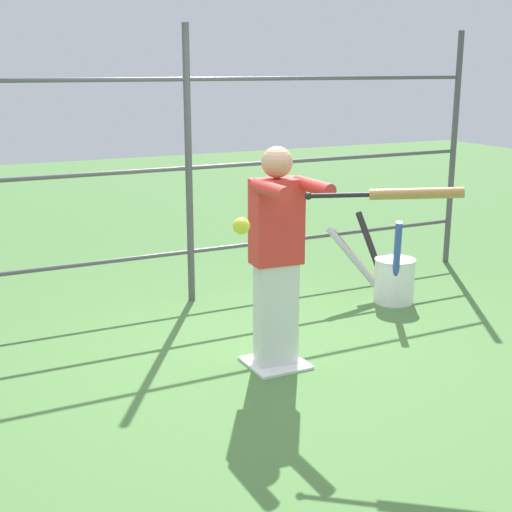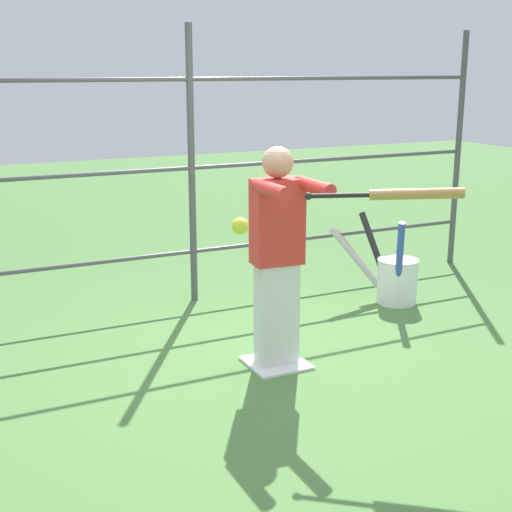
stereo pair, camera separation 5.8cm
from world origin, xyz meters
TOP-DOWN VIEW (x-y plane):
  - ground_plane at (0.00, 0.00)m, footprint 24.00×24.00m
  - home_plate at (0.00, 0.00)m, footprint 0.40×0.40m
  - fence_backstop at (0.00, -1.60)m, footprint 5.91×0.06m
  - batter at (0.00, 0.02)m, footprint 0.39×0.53m
  - baseball_bat_swinging at (-0.46, 0.73)m, footprint 0.80×0.58m
  - softball_in_flight at (0.56, 0.63)m, footprint 0.10×0.10m
  - bat_bucket at (-1.56, -0.78)m, footprint 0.67×0.90m

SIDE VIEW (x-z plane):
  - ground_plane at x=0.00m, z-range 0.00..0.00m
  - home_plate at x=0.00m, z-range 0.00..0.02m
  - bat_bucket at x=-1.56m, z-range -0.17..0.63m
  - batter at x=0.00m, z-range 0.06..1.59m
  - softball_in_flight at x=0.56m, z-range 1.13..1.22m
  - fence_backstop at x=0.00m, z-range 0.00..2.38m
  - baseball_bat_swinging at x=-0.46m, z-range 1.24..1.34m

